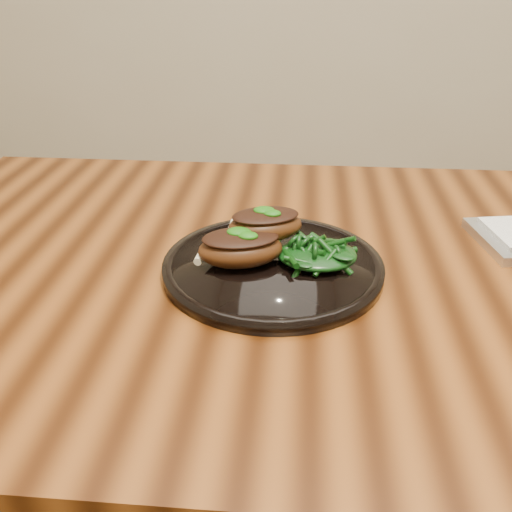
# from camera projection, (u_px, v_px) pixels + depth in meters

# --- Properties ---
(desk) EXTENTS (1.60, 0.80, 0.75)m
(desk) POSITION_uv_depth(u_px,v_px,m) (427.00, 318.00, 0.80)
(desk) COLOR black
(desk) RESTS_ON ground
(plate) EXTENTS (0.29, 0.29, 0.02)m
(plate) POSITION_uv_depth(u_px,v_px,m) (273.00, 266.00, 0.74)
(plate) COLOR black
(plate) RESTS_ON desk
(lamb_chop_front) EXTENTS (0.12, 0.09, 0.05)m
(lamb_chop_front) POSITION_uv_depth(u_px,v_px,m) (240.00, 247.00, 0.72)
(lamb_chop_front) COLOR #46230D
(lamb_chop_front) RESTS_ON plate
(lamb_chop_back) EXTENTS (0.11, 0.09, 0.04)m
(lamb_chop_back) POSITION_uv_depth(u_px,v_px,m) (265.00, 224.00, 0.75)
(lamb_chop_back) COLOR #46230D
(lamb_chop_back) RESTS_ON plate
(herb_smear) EXTENTS (0.09, 0.06, 0.01)m
(herb_smear) POSITION_uv_depth(u_px,v_px,m) (250.00, 238.00, 0.80)
(herb_smear) COLOR #0C4607
(herb_smear) RESTS_ON plate
(greens_heap) EXTENTS (0.10, 0.10, 0.04)m
(greens_heap) POSITION_uv_depth(u_px,v_px,m) (317.00, 249.00, 0.73)
(greens_heap) COLOR black
(greens_heap) RESTS_ON plate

